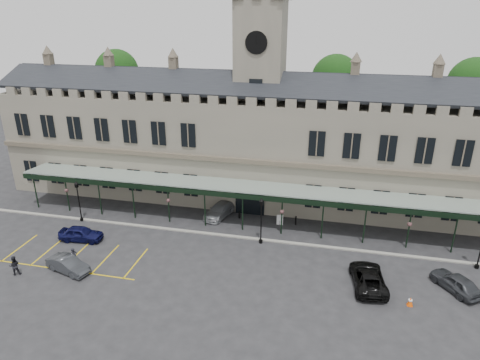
% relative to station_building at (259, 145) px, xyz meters
% --- Properties ---
extents(ground, '(140.00, 140.00, 0.00)m').
position_rel_station_building_xyz_m(ground, '(0.00, -15.91, -6.47)').
color(ground, '#252527').
extents(station_building, '(60.00, 10.36, 17.30)m').
position_rel_station_building_xyz_m(station_building, '(0.00, 0.00, 0.00)').
color(station_building, '#6B6659').
rests_on(station_building, ground).
extents(clock_tower, '(5.60, 5.60, 24.80)m').
position_rel_station_building_xyz_m(clock_tower, '(0.00, 0.09, 6.64)').
color(clock_tower, '#6B6659').
rests_on(clock_tower, ground).
extents(canopy, '(50.00, 4.10, 4.30)m').
position_rel_station_building_xyz_m(canopy, '(0.00, -8.45, -4.06)').
color(canopy, '#8C9E93').
rests_on(canopy, ground).
extents(kerb, '(60.00, 0.40, 0.12)m').
position_rel_station_building_xyz_m(kerb, '(0.00, -10.41, -6.41)').
color(kerb, gray).
rests_on(kerb, ground).
extents(parking_markings, '(16.00, 6.00, 0.01)m').
position_rel_station_building_xyz_m(parking_markings, '(-14.00, -17.41, -6.47)').
color(parking_markings, gold).
rests_on(parking_markings, ground).
extents(tree_behind_left, '(6.00, 6.00, 16.00)m').
position_rel_station_building_xyz_m(tree_behind_left, '(-22.00, 9.09, 6.35)').
color(tree_behind_left, '#332314').
rests_on(tree_behind_left, ground).
extents(tree_behind_mid, '(6.00, 6.00, 16.00)m').
position_rel_station_building_xyz_m(tree_behind_mid, '(8.00, 9.09, 6.35)').
color(tree_behind_mid, '#332314').
rests_on(tree_behind_mid, ground).
extents(tree_behind_right, '(6.00, 6.00, 16.00)m').
position_rel_station_building_xyz_m(tree_behind_right, '(24.00, 9.09, 6.35)').
color(tree_behind_right, '#332314').
rests_on(tree_behind_right, ground).
extents(lamp_post_left, '(0.43, 0.43, 4.60)m').
position_rel_station_building_xyz_m(lamp_post_left, '(-17.30, -10.62, -3.74)').
color(lamp_post_left, black).
rests_on(lamp_post_left, ground).
extents(lamp_post_mid, '(0.45, 0.45, 4.79)m').
position_rel_station_building_xyz_m(lamp_post_mid, '(2.30, -10.93, -3.63)').
color(lamp_post_mid, black).
rests_on(lamp_post_mid, ground).
extents(traffic_cone, '(0.46, 0.46, 0.74)m').
position_rel_station_building_xyz_m(traffic_cone, '(15.17, -17.68, -6.11)').
color(traffic_cone, '#F95307').
rests_on(traffic_cone, ground).
extents(sign_board, '(0.67, 0.08, 1.14)m').
position_rel_station_building_xyz_m(sign_board, '(3.60, -6.82, -5.91)').
color(sign_board, black).
rests_on(sign_board, ground).
extents(bollard_left, '(0.16, 0.16, 0.88)m').
position_rel_station_building_xyz_m(bollard_left, '(-0.89, -6.29, -6.03)').
color(bollard_left, black).
rests_on(bollard_left, ground).
extents(bollard_right, '(0.18, 0.18, 0.99)m').
position_rel_station_building_xyz_m(bollard_right, '(5.24, -6.46, -5.97)').
color(bollard_right, black).
rests_on(bollard_right, ground).
extents(car_left_a, '(4.38, 2.09, 1.45)m').
position_rel_station_building_xyz_m(car_left_a, '(-15.00, -14.33, -5.74)').
color(car_left_a, '#0D0F3B').
rests_on(car_left_a, ground).
extents(car_left_b, '(4.37, 2.53, 1.36)m').
position_rel_station_building_xyz_m(car_left_b, '(-13.10, -19.41, -5.79)').
color(car_left_b, '#323539').
rests_on(car_left_b, ground).
extents(car_taxi, '(3.27, 5.19, 1.40)m').
position_rel_station_building_xyz_m(car_taxi, '(-3.08, -6.17, -5.77)').
color(car_taxi, '#989B9F').
rests_on(car_taxi, ground).
extents(car_van, '(3.16, 5.69, 1.50)m').
position_rel_station_building_xyz_m(car_van, '(12.12, -15.73, -5.72)').
color(car_van, black).
rests_on(car_van, ground).
extents(car_right_a, '(3.95, 4.54, 1.48)m').
position_rel_station_building_xyz_m(car_right_a, '(19.00, -14.83, -5.73)').
color(car_right_a, '#323539').
rests_on(car_right_a, ground).
extents(person_a, '(0.64, 0.70, 1.60)m').
position_rel_station_building_xyz_m(person_a, '(-13.20, -18.29, -5.67)').
color(person_a, black).
rests_on(person_a, ground).
extents(person_b, '(1.08, 1.02, 1.76)m').
position_rel_station_building_xyz_m(person_b, '(-17.27, -20.80, -5.59)').
color(person_b, black).
rests_on(person_b, ground).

